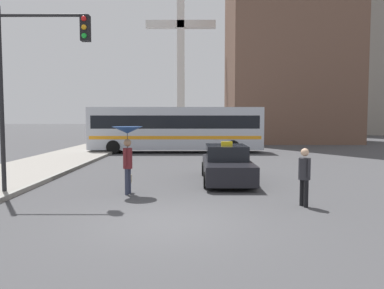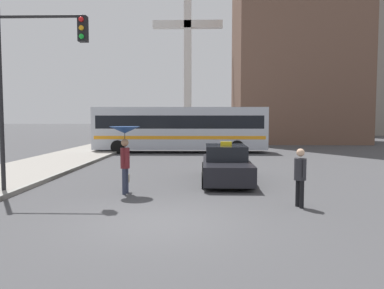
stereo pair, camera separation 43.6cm
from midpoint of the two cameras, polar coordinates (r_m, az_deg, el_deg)
The scene contains 8 objects.
ground_plane at distance 9.23m, azimuth -3.83°, elevation -11.80°, with size 300.00×300.00×0.00m, color #424244.
taxi at distance 14.99m, azimuth 6.02°, elevation -3.11°, with size 1.91×4.77×1.59m.
city_bus at distance 27.43m, azimuth -1.35°, elevation 2.61°, with size 12.50×2.83×3.29m.
pedestrian_with_umbrella at distance 12.49m, azimuth -9.22°, elevation 0.57°, with size 1.00×1.00×2.24m.
pedestrian_man at distance 11.02m, azimuth 17.25°, elevation -4.09°, with size 0.42×0.48×1.67m.
traffic_light at distance 13.12m, azimuth -22.17°, elevation 10.81°, with size 2.94×0.38×6.03m.
building_tower_far at distance 65.57m, azimuth 23.87°, elevation 16.72°, with size 12.95×10.66×34.54m.
monument_cross at distance 47.50m, azimuth -0.39°, elevation 14.34°, with size 8.53×0.90×19.39m.
Camera 2 is at (1.11, -8.83, 2.52)m, focal length 35.00 mm.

